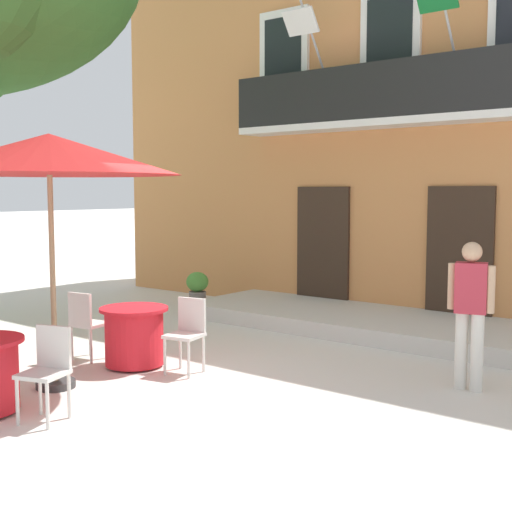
# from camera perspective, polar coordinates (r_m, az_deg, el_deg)

# --- Properties ---
(ground_plane) EXTENTS (120.00, 120.00, 0.00)m
(ground_plane) POSITION_cam_1_polar(r_m,az_deg,el_deg) (8.35, -8.25, -9.96)
(ground_plane) COLOR silver
(building_facade) EXTENTS (13.00, 5.09, 7.50)m
(building_facade) POSITION_cam_1_polar(r_m,az_deg,el_deg) (13.71, 15.15, 11.73)
(building_facade) COLOR #CC844C
(building_facade) RESTS_ON ground
(entrance_step_platform) EXTENTS (5.91, 2.11, 0.25)m
(entrance_step_platform) POSITION_cam_1_polar(r_m,az_deg,el_deg) (11.10, 8.44, -5.43)
(entrance_step_platform) COLOR silver
(entrance_step_platform) RESTS_ON ground
(cafe_chair_near_tree_1) EXTENTS (0.51, 0.51, 0.91)m
(cafe_chair_near_tree_1) POSITION_cam_1_polar(r_m,az_deg,el_deg) (6.91, -17.22, -8.90)
(cafe_chair_near_tree_1) COLOR silver
(cafe_chair_near_tree_1) RESTS_ON ground
(cafe_table_middle) EXTENTS (0.86, 0.86, 0.76)m
(cafe_table_middle) POSITION_cam_1_polar(r_m,az_deg,el_deg) (8.72, -10.27, -6.68)
(cafe_table_middle) COLOR red
(cafe_table_middle) RESTS_ON ground
(cafe_chair_middle_0) EXTENTS (0.45, 0.45, 0.91)m
(cafe_chair_middle_0) POSITION_cam_1_polar(r_m,az_deg,el_deg) (9.13, -14.20, -5.33)
(cafe_chair_middle_0) COLOR silver
(cafe_chair_middle_0) RESTS_ON ground
(cafe_chair_middle_1) EXTENTS (0.47, 0.47, 0.91)m
(cafe_chair_middle_1) POSITION_cam_1_polar(r_m,az_deg,el_deg) (8.33, -5.82, -6.23)
(cafe_chair_middle_1) COLOR silver
(cafe_chair_middle_1) RESTS_ON ground
(cafe_umbrella) EXTENTS (2.90, 2.90, 2.85)m
(cafe_umbrella) POSITION_cam_1_polar(r_m,az_deg,el_deg) (7.80, -17.11, 8.14)
(cafe_umbrella) COLOR #997A56
(cafe_umbrella) RESTS_ON ground
(ground_planter_left) EXTENTS (0.42, 0.42, 0.69)m
(ground_planter_left) POSITION_cam_1_polar(r_m,az_deg,el_deg) (12.83, -4.98, -2.71)
(ground_planter_left) COLOR slate
(ground_planter_left) RESTS_ON ground
(pedestrian_near_entrance) EXTENTS (0.53, 0.31, 1.67)m
(pedestrian_near_entrance) POSITION_cam_1_polar(r_m,az_deg,el_deg) (7.85, 17.69, -4.13)
(pedestrian_near_entrance) COLOR silver
(pedestrian_near_entrance) RESTS_ON ground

